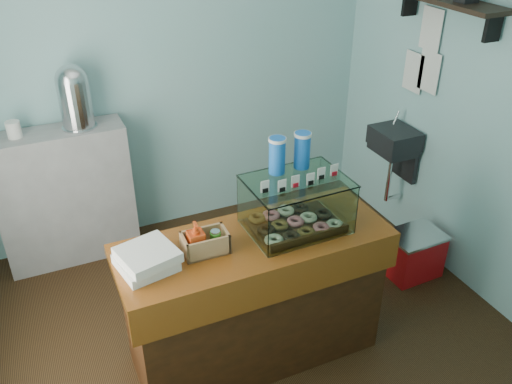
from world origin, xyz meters
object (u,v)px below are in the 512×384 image
coffee_urn (74,95)px  red_cooler (413,254)px  counter (255,298)px  display_case (294,200)px

coffee_urn → red_cooler: (2.16, -1.33, -1.16)m
counter → red_cooler: size_ratio=3.77×
display_case → red_cooler: 1.49m
counter → coffee_urn: coffee_urn is taller
counter → display_case: bearing=10.1°
red_cooler → coffee_urn: bearing=146.5°
counter → coffee_urn: 1.94m
display_case → coffee_urn: (-0.98, 1.53, 0.28)m
counter → display_case: display_case is taller
display_case → coffee_urn: bearing=121.7°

